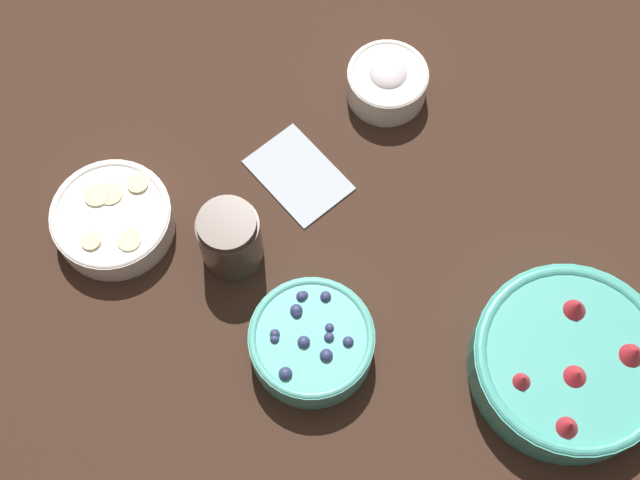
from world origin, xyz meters
The scene contains 7 objects.
ground_plane centered at (0.00, 0.00, 0.00)m, with size 4.00×4.00×0.00m, color #382319.
bowl_strawberries centered at (0.18, 0.20, 0.04)m, with size 0.23×0.23×0.08m.
bowl_blueberries centered at (0.02, -0.06, 0.03)m, with size 0.15×0.15×0.06m.
bowl_bananas centered at (-0.25, -0.20, 0.03)m, with size 0.15×0.15×0.05m.
bowl_cream centered at (-0.26, 0.20, 0.03)m, with size 0.11×0.11×0.06m.
jar_chocolate centered at (-0.14, -0.09, 0.04)m, with size 0.08×0.08×0.10m.
napkin centered at (-0.20, 0.04, 0.00)m, with size 0.15×0.12×0.01m.
Camera 1 is at (0.29, -0.19, 1.05)m, focal length 50.00 mm.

